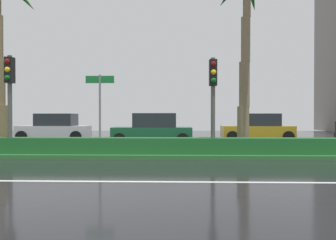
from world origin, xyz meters
TOP-DOWN VIEW (x-y plane):
  - ground_plane at (0.00, 9.00)m, footprint 90.00×42.00m
  - near_lane_divider_stripe at (0.00, 2.00)m, footprint 81.00×0.14m
  - median_strip at (0.00, 8.00)m, footprint 85.50×4.00m
  - median_hedge at (0.00, 6.60)m, footprint 76.50×0.70m
  - traffic_signal_median_left at (-4.37, 6.37)m, footprint 0.28×0.43m
  - traffic_signal_median_right at (3.21, 6.46)m, footprint 0.28×0.43m
  - street_name_sign at (-1.09, 6.85)m, footprint 1.10×0.08m
  - car_in_traffic_second at (-5.80, 14.76)m, footprint 4.30×2.02m
  - car_in_traffic_third at (0.56, 12.29)m, footprint 4.30×2.02m
  - car_in_traffic_fourth at (6.85, 14.93)m, footprint 4.30×2.02m

SIDE VIEW (x-z plane):
  - ground_plane at x=0.00m, z-range -0.10..0.00m
  - near_lane_divider_stripe at x=0.00m, z-range 0.00..0.01m
  - median_strip at x=0.00m, z-range 0.00..0.15m
  - median_hedge at x=0.00m, z-range 0.15..0.75m
  - car_in_traffic_second at x=-5.80m, z-range -0.03..1.69m
  - car_in_traffic_third at x=0.56m, z-range -0.03..1.69m
  - car_in_traffic_fourth at x=6.85m, z-range -0.03..1.69m
  - street_name_sign at x=-1.09m, z-range 0.58..3.58m
  - traffic_signal_median_right at x=3.21m, z-range 0.82..4.39m
  - traffic_signal_median_left at x=-4.37m, z-range 0.84..4.52m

